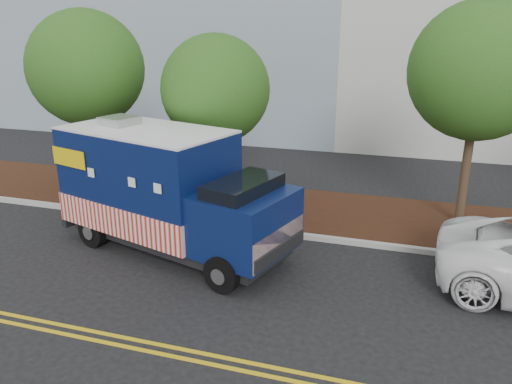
% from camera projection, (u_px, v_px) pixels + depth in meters
% --- Properties ---
extents(ground, '(120.00, 120.00, 0.00)m').
position_uv_depth(ground, '(198.00, 246.00, 14.08)').
color(ground, black).
rests_on(ground, ground).
extents(curb, '(120.00, 0.18, 0.15)m').
position_uv_depth(curb, '(216.00, 225.00, 15.33)').
color(curb, '#9E9E99').
rests_on(curb, ground).
extents(mulch_strip, '(120.00, 4.00, 0.15)m').
position_uv_depth(mulch_strip, '(238.00, 203.00, 17.23)').
color(mulch_strip, black).
rests_on(mulch_strip, ground).
extents(centerline_near, '(120.00, 0.10, 0.01)m').
position_uv_depth(centerline_near, '(109.00, 335.00, 10.06)').
color(centerline_near, gold).
rests_on(centerline_near, ground).
extents(centerline_far, '(120.00, 0.10, 0.01)m').
position_uv_depth(centerline_far, '(102.00, 342.00, 9.83)').
color(centerline_far, gold).
rests_on(centerline_far, ground).
extents(tree_a, '(3.98, 3.98, 6.49)m').
position_uv_depth(tree_a, '(86.00, 69.00, 17.25)').
color(tree_a, '#38281C').
rests_on(tree_a, ground).
extents(tree_b, '(3.42, 3.42, 5.72)m').
position_uv_depth(tree_b, '(215.00, 90.00, 15.61)').
color(tree_b, '#38281C').
rests_on(tree_b, ground).
extents(tree_c, '(3.92, 3.92, 6.67)m').
position_uv_depth(tree_c, '(479.00, 71.00, 13.90)').
color(tree_c, '#38281C').
rests_on(tree_c, ground).
extents(sign_post, '(0.06, 0.06, 2.40)m').
position_uv_depth(sign_post, '(173.00, 182.00, 15.84)').
color(sign_post, '#473828').
rests_on(sign_post, ground).
extents(food_truck, '(7.10, 4.21, 3.53)m').
position_uv_depth(food_truck, '(165.00, 193.00, 13.51)').
color(food_truck, black).
rests_on(food_truck, ground).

